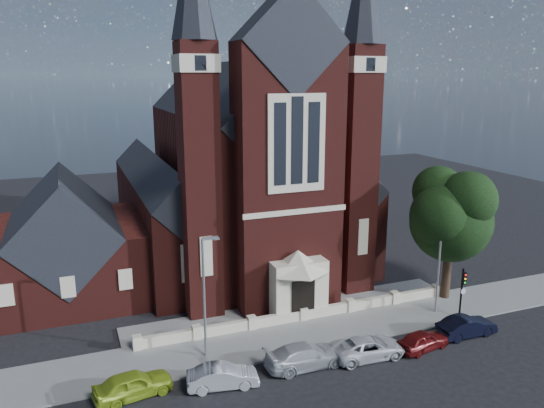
{
  "coord_description": "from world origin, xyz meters",
  "views": [
    {
      "loc": [
        -15.25,
        -26.31,
        17.76
      ],
      "look_at": [
        -0.3,
        12.0,
        7.69
      ],
      "focal_mm": 35.0,
      "sensor_mm": 36.0,
      "label": 1
    }
  ],
  "objects_px": {
    "parish_hall": "(66,248)",
    "car_dark_red": "(423,340)",
    "street_lamp_left": "(205,291)",
    "car_silver_b": "(305,356)",
    "car_white_suv": "(368,347)",
    "car_silver_a": "(223,377)",
    "street_lamp_right": "(441,256)",
    "traffic_signal": "(463,287)",
    "street_tree": "(455,217)",
    "car_navy": "(466,326)",
    "car_lime_van": "(133,384)",
    "church": "(235,174)"
  },
  "relations": [
    {
      "from": "car_silver_b",
      "to": "car_white_suv",
      "type": "height_order",
      "value": "car_silver_b"
    },
    {
      "from": "parish_hall",
      "to": "car_white_suv",
      "type": "height_order",
      "value": "parish_hall"
    },
    {
      "from": "street_lamp_left",
      "to": "car_silver_a",
      "type": "height_order",
      "value": "street_lamp_left"
    },
    {
      "from": "street_lamp_right",
      "to": "traffic_signal",
      "type": "bearing_deg",
      "value": -59.99
    },
    {
      "from": "car_silver_b",
      "to": "street_lamp_left",
      "type": "bearing_deg",
      "value": 58.06
    },
    {
      "from": "traffic_signal",
      "to": "car_dark_red",
      "type": "distance_m",
      "value": 6.29
    },
    {
      "from": "car_white_suv",
      "to": "street_tree",
      "type": "bearing_deg",
      "value": -60.4
    },
    {
      "from": "car_dark_red",
      "to": "traffic_signal",
      "type": "bearing_deg",
      "value": -74.05
    },
    {
      "from": "street_lamp_left",
      "to": "traffic_signal",
      "type": "xyz_separation_m",
      "value": [
        18.91,
        -1.57,
        -2.02
      ]
    },
    {
      "from": "car_silver_a",
      "to": "car_navy",
      "type": "bearing_deg",
      "value": -81.13
    },
    {
      "from": "traffic_signal",
      "to": "car_silver_b",
      "type": "height_order",
      "value": "traffic_signal"
    },
    {
      "from": "parish_hall",
      "to": "traffic_signal",
      "type": "relative_size",
      "value": 3.05
    },
    {
      "from": "street_lamp_right",
      "to": "church",
      "type": "bearing_deg",
      "value": 118.04
    },
    {
      "from": "car_white_suv",
      "to": "street_lamp_left",
      "type": "bearing_deg",
      "value": 71.38
    },
    {
      "from": "traffic_signal",
      "to": "parish_hall",
      "type": "bearing_deg",
      "value": 150.02
    },
    {
      "from": "street_tree",
      "to": "car_lime_van",
      "type": "xyz_separation_m",
      "value": [
        -25.49,
        -4.4,
        -6.2
      ]
    },
    {
      "from": "car_silver_a",
      "to": "car_dark_red",
      "type": "distance_m",
      "value": 13.57
    },
    {
      "from": "street_lamp_left",
      "to": "car_dark_red",
      "type": "bearing_deg",
      "value": -17.35
    },
    {
      "from": "street_lamp_left",
      "to": "car_silver_b",
      "type": "relative_size",
      "value": 1.56
    },
    {
      "from": "car_dark_red",
      "to": "street_lamp_left",
      "type": "bearing_deg",
      "value": 62.28
    },
    {
      "from": "parish_hall",
      "to": "car_white_suv",
      "type": "distance_m",
      "value": 25.34
    },
    {
      "from": "parish_hall",
      "to": "car_navy",
      "type": "distance_m",
      "value": 31.39
    },
    {
      "from": "car_dark_red",
      "to": "car_navy",
      "type": "xyz_separation_m",
      "value": [
        4.03,
        0.46,
        0.06
      ]
    },
    {
      "from": "street_tree",
      "to": "car_silver_b",
      "type": "distance_m",
      "value": 17.08
    },
    {
      "from": "traffic_signal",
      "to": "car_navy",
      "type": "relative_size",
      "value": 0.92
    },
    {
      "from": "car_silver_a",
      "to": "car_silver_b",
      "type": "distance_m",
      "value": 5.44
    },
    {
      "from": "car_silver_b",
      "to": "car_white_suv",
      "type": "relative_size",
      "value": 1.05
    },
    {
      "from": "street_lamp_left",
      "to": "car_white_suv",
      "type": "bearing_deg",
      "value": -21.38
    },
    {
      "from": "church",
      "to": "parish_hall",
      "type": "relative_size",
      "value": 2.86
    },
    {
      "from": "car_lime_van",
      "to": "car_dark_red",
      "type": "bearing_deg",
      "value": -104.66
    },
    {
      "from": "church",
      "to": "car_lime_van",
      "type": "height_order",
      "value": "church"
    },
    {
      "from": "street_lamp_left",
      "to": "street_lamp_right",
      "type": "height_order",
      "value": "same"
    },
    {
      "from": "street_lamp_left",
      "to": "car_lime_van",
      "type": "xyz_separation_m",
      "value": [
        -4.98,
        -2.69,
        -3.84
      ]
    },
    {
      "from": "parish_hall",
      "to": "car_dark_red",
      "type": "bearing_deg",
      "value": -40.12
    },
    {
      "from": "street_tree",
      "to": "car_navy",
      "type": "xyz_separation_m",
      "value": [
        -2.93,
        -5.47,
        -6.25
      ]
    },
    {
      "from": "car_lime_van",
      "to": "car_navy",
      "type": "xyz_separation_m",
      "value": [
        22.55,
        -1.08,
        -0.05
      ]
    },
    {
      "from": "street_tree",
      "to": "car_white_suv",
      "type": "bearing_deg",
      "value": -153.16
    },
    {
      "from": "car_lime_van",
      "to": "car_silver_a",
      "type": "xyz_separation_m",
      "value": [
        4.97,
        -0.95,
        -0.07
      ]
    },
    {
      "from": "car_silver_a",
      "to": "car_white_suv",
      "type": "xyz_separation_m",
      "value": [
        9.67,
        -0.15,
        -0.0
      ]
    },
    {
      "from": "street_tree",
      "to": "car_silver_a",
      "type": "bearing_deg",
      "value": -165.41
    },
    {
      "from": "parish_hall",
      "to": "traffic_signal",
      "type": "bearing_deg",
      "value": -29.98
    },
    {
      "from": "car_silver_b",
      "to": "car_lime_van",
      "type": "bearing_deg",
      "value": 86.13
    },
    {
      "from": "church",
      "to": "car_dark_red",
      "type": "xyz_separation_m",
      "value": [
        5.63,
        -23.17,
        -7.53
      ]
    },
    {
      "from": "street_lamp_right",
      "to": "parish_hall",
      "type": "bearing_deg",
      "value": 151.78
    },
    {
      "from": "parish_hall",
      "to": "street_tree",
      "type": "height_order",
      "value": "street_tree"
    },
    {
      "from": "street_lamp_right",
      "to": "street_tree",
      "type": "bearing_deg",
      "value": 34.26
    },
    {
      "from": "street_tree",
      "to": "street_lamp_left",
      "type": "distance_m",
      "value": 20.71
    },
    {
      "from": "traffic_signal",
      "to": "car_silver_b",
      "type": "distance_m",
      "value": 13.73
    },
    {
      "from": "street_lamp_right",
      "to": "car_lime_van",
      "type": "relative_size",
      "value": 1.81
    },
    {
      "from": "street_lamp_left",
      "to": "car_navy",
      "type": "xyz_separation_m",
      "value": [
        17.57,
        -3.77,
        -3.88
      ]
    }
  ]
}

